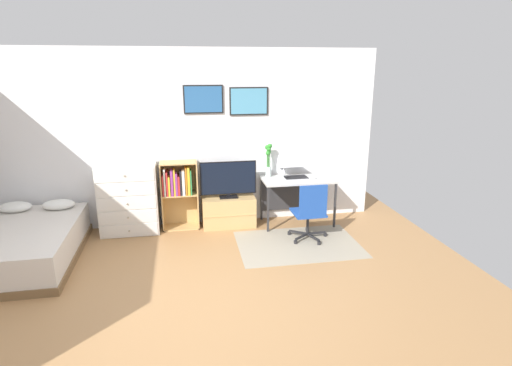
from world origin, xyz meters
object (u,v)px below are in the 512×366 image
at_px(bookshelf, 178,188).
at_px(wine_glass, 284,172).
at_px(laptop, 294,173).
at_px(office_chair, 310,211).
at_px(bed, 23,244).
at_px(television, 228,180).
at_px(desk, 296,186).
at_px(dresser, 129,199).
at_px(tv_stand, 229,211).
at_px(bamboo_vase, 268,159).
at_px(computer_mouse, 315,177).

distance_m(bookshelf, wine_glass, 1.62).
bearing_deg(laptop, office_chair, -90.47).
relative_size(bed, television, 2.27).
height_order(desk, laptop, laptop).
bearing_deg(laptop, television, -178.55).
bearing_deg(dresser, tv_stand, 0.58).
height_order(bed, bamboo_vase, bamboo_vase).
relative_size(dresser, laptop, 2.47).
relative_size(dresser, tv_stand, 1.29).
bearing_deg(television, bed, -164.69).
distance_m(television, office_chair, 1.35).
xyz_separation_m(television, computer_mouse, (1.35, -0.09, -0.00)).
relative_size(bed, dresser, 1.86).
xyz_separation_m(tv_stand, wine_glass, (0.83, -0.16, 0.64)).
relative_size(tv_stand, office_chair, 0.95).
height_order(tv_stand, bamboo_vase, bamboo_vase).
height_order(desk, office_chair, office_chair).
bearing_deg(laptop, wine_glass, -141.29).
relative_size(television, laptop, 2.02).
xyz_separation_m(bamboo_vase, wine_glass, (0.18, -0.26, -0.15)).
xyz_separation_m(dresser, tv_stand, (1.49, 0.01, -0.29)).
xyz_separation_m(bookshelf, tv_stand, (0.75, -0.05, -0.40)).
xyz_separation_m(bed, television, (2.73, 0.75, 0.52)).
relative_size(desk, computer_mouse, 10.72).
relative_size(tv_stand, desk, 0.73).
bearing_deg(desk, office_chair, -90.55).
bearing_deg(bed, desk, 10.39).
bearing_deg(bookshelf, laptop, -0.34).
distance_m(dresser, desk, 2.57).
distance_m(desk, bamboo_vase, 0.61).
relative_size(bookshelf, television, 1.22).
xyz_separation_m(bookshelf, wine_glass, (1.59, -0.20, 0.24)).
bearing_deg(bookshelf, office_chair, -24.42).
distance_m(bed, laptop, 3.92).
xyz_separation_m(bed, laptop, (3.79, 0.80, 0.57)).
relative_size(bed, bamboo_vase, 3.70).
relative_size(dresser, computer_mouse, 10.15).
height_order(dresser, wine_glass, dresser).
xyz_separation_m(television, laptop, (1.06, 0.06, 0.05)).
bearing_deg(laptop, bed, -169.65).
bearing_deg(desk, dresser, 179.96).
bearing_deg(computer_mouse, laptop, 153.18).
bearing_deg(bed, bamboo_vase, 13.72).
bearing_deg(desk, bamboo_vase, 164.22).
xyz_separation_m(bookshelf, bamboo_vase, (1.41, 0.06, 0.38)).
bearing_deg(bamboo_vase, desk, -15.78).
bearing_deg(bamboo_vase, office_chair, -64.59).
height_order(bed, television, television).
relative_size(bed, office_chair, 2.28).
bearing_deg(desk, bookshelf, 178.07).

